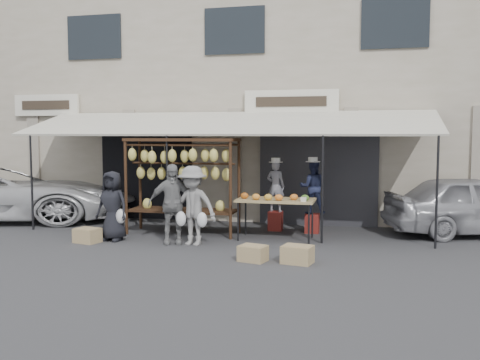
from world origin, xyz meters
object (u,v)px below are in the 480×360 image
object	(u,v)px
customer_left	(112,206)
customer_right	(193,206)
sedan	(476,205)
produce_table	(276,201)
vendor_left	(276,186)
vendor_right	(313,187)
crate_near_a	(253,253)
crate_far	(87,235)
banana_rack	(182,167)
crate_near_b	(297,255)
customer_mid	(172,204)

from	to	relation	value
customer_left	customer_right	bearing A→B (deg)	5.89
sedan	produce_table	bearing A→B (deg)	92.86
vendor_left	vendor_right	size ratio (longest dim) A/B	0.97
vendor_right	crate_near_a	bearing A→B (deg)	69.75
crate_far	sedan	world-z (taller)	sedan
vendor_right	banana_rack	bearing A→B (deg)	10.03
banana_rack	sedan	size ratio (longest dim) A/B	0.63
crate_far	crate_near_b	bearing A→B (deg)	-9.68
produce_table	customer_right	bearing A→B (deg)	-148.85
crate_near_a	crate_near_b	xyz separation A→B (m)	(0.82, 0.03, 0.01)
banana_rack	vendor_left	size ratio (longest dim) A/B	2.12
vendor_right	customer_left	bearing A→B (deg)	18.56
produce_table	sedan	size ratio (longest dim) A/B	0.41
produce_table	customer_left	world-z (taller)	customer_left
crate_near_b	banana_rack	bearing A→B (deg)	143.48
banana_rack	customer_right	world-z (taller)	banana_rack
vendor_left	vendor_right	bearing A→B (deg)	-176.49
banana_rack	customer_mid	xyz separation A→B (m)	(0.16, -1.10, -0.72)
customer_mid	crate_near_a	size ratio (longest dim) A/B	3.53
crate_near_b	crate_far	xyz separation A→B (m)	(-4.64, 0.79, -0.01)
vendor_right	crate_far	distance (m)	5.21
customer_mid	crate_near_a	distance (m)	2.41
produce_table	crate_near_b	world-z (taller)	produce_table
banana_rack	customer_right	size ratio (longest dim) A/B	1.56
produce_table	crate_near_a	size ratio (longest dim) A/B	3.53
customer_right	sedan	size ratio (longest dim) A/B	0.41
vendor_left	sedan	world-z (taller)	vendor_left
vendor_right	sedan	world-z (taller)	vendor_right
vendor_right	crate_far	bearing A→B (deg)	20.05
vendor_left	crate_far	distance (m)	4.49
vendor_right	customer_mid	size ratio (longest dim) A/B	0.74
produce_table	sedan	bearing A→B (deg)	20.10
vendor_left	crate_near_b	world-z (taller)	vendor_left
crate_far	vendor_right	bearing A→B (deg)	26.41
produce_table	vendor_right	bearing A→B (deg)	55.44
vendor_left	crate_far	xyz separation A→B (m)	(-3.69, -2.39, -0.92)
vendor_right	crate_near_a	xyz separation A→B (m)	(-0.77, -3.10, -0.94)
banana_rack	vendor_right	xyz separation A→B (m)	(2.93, 0.86, -0.49)
crate_far	sedan	size ratio (longest dim) A/B	0.12
vendor_left	customer_left	size ratio (longest dim) A/B	0.80
banana_rack	customer_mid	distance (m)	1.32
produce_table	vendor_left	distance (m)	1.17
customer_left	customer_right	size ratio (longest dim) A/B	0.92
customer_left	customer_mid	distance (m)	1.39
customer_mid	vendor_left	bearing A→B (deg)	28.63
banana_rack	sedan	xyz separation A→B (m)	(6.63, 1.45, -0.87)
produce_table	customer_mid	xyz separation A→B (m)	(-2.07, -0.94, -0.02)
crate_near_a	crate_far	world-z (taller)	crate_far
customer_mid	sedan	bearing A→B (deg)	2.30
banana_rack	crate_far	bearing A→B (deg)	-139.46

